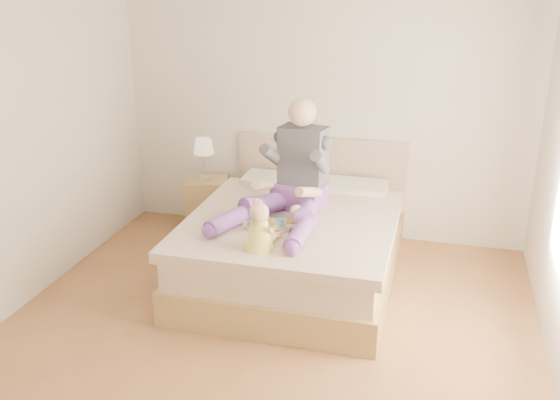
% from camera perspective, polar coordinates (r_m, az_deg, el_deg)
% --- Properties ---
extents(room, '(4.02, 4.22, 2.71)m').
position_cam_1_polar(room, '(4.05, -0.73, 5.43)').
color(room, brown).
rests_on(room, ground).
extents(bed, '(1.70, 2.18, 1.00)m').
position_cam_1_polar(bed, '(5.46, 1.57, -3.76)').
color(bed, olive).
rests_on(bed, ground).
extents(nightstand, '(0.53, 0.49, 0.53)m').
position_cam_1_polar(nightstand, '(6.50, -6.66, -0.30)').
color(nightstand, olive).
rests_on(nightstand, ground).
extents(lamp, '(0.21, 0.21, 0.43)m').
position_cam_1_polar(lamp, '(6.31, -6.98, 4.68)').
color(lamp, silver).
rests_on(lamp, nightstand).
extents(adult, '(0.83, 1.24, 0.98)m').
position_cam_1_polar(adult, '(5.20, 1.20, 1.82)').
color(adult, '#67398F').
rests_on(adult, bed).
extents(tray, '(0.50, 0.40, 0.14)m').
position_cam_1_polar(tray, '(4.98, -0.38, -2.18)').
color(tray, silver).
rests_on(tray, bed).
extents(baby, '(0.24, 0.33, 0.36)m').
position_cam_1_polar(baby, '(4.57, -1.85, -2.77)').
color(baby, '#F7EE4E').
rests_on(baby, bed).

